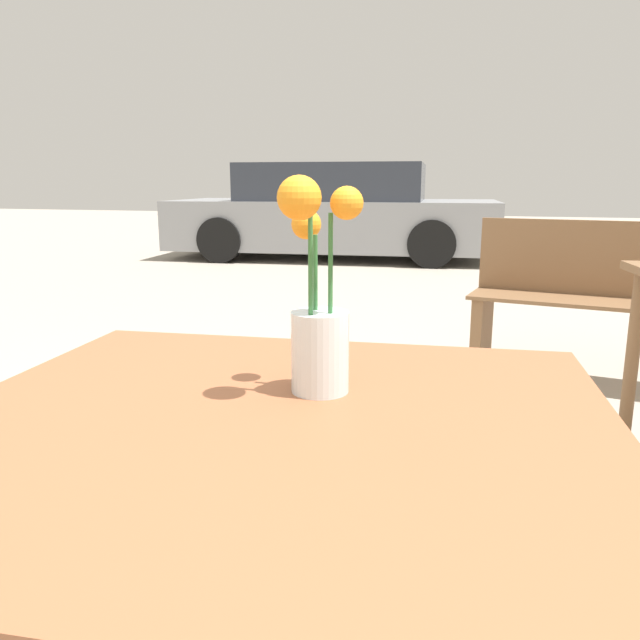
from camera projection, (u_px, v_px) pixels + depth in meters
table_front at (272, 483)px, 0.87m from camera, size 1.03×0.97×0.73m
flower_vase at (318, 322)px, 0.94m from camera, size 0.12×0.14×0.33m
bench_near at (619, 299)px, 3.24m from camera, size 1.52×0.60×0.85m
parked_car at (334, 213)px, 8.74m from camera, size 4.61×2.25×1.30m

